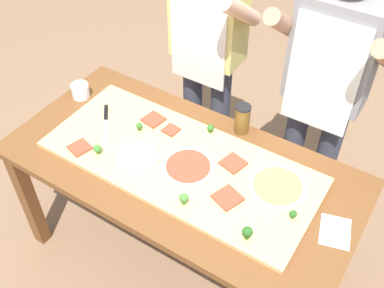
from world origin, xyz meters
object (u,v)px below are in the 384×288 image
pizza_whole_tomato_red (188,167)px  sauce_jar (242,119)px  cheese_crumble_f (133,134)px  broccoli_floret_back_right (139,126)px  recipe_note (335,232)px  pizza_slice_far_left (228,198)px  broccoli_floret_back_left (184,198)px  cheese_crumble_d (219,138)px  cook_left (207,42)px  cheese_crumble_a (193,197)px  cheese_crumble_b (261,153)px  flour_cup (81,91)px  cook_right (326,83)px  chefs_knife (106,120)px  prep_table (182,178)px  broccoli_floret_center_left (97,149)px  broccoli_floret_center_right (293,214)px  pizza_slice_far_right (153,119)px  pizza_slice_center (233,163)px  pizza_whole_cheese_artichoke (137,156)px  pizza_slice_near_left (171,130)px  broccoli_floret_front_left (210,128)px  pizza_slice_near_right (80,148)px  cheese_crumble_c (147,136)px  cheese_crumble_e (100,97)px  broccoli_floret_front_right (247,232)px

pizza_whole_tomato_red → sauce_jar: bearing=78.5°
pizza_whole_tomato_red → cheese_crumble_f: (-0.35, 0.04, -0.00)m
broccoli_floret_back_right → recipe_note: broccoli_floret_back_right is taller
pizza_slice_far_left → broccoli_floret_back_left: broccoli_floret_back_left is taller
cheese_crumble_d → cook_left: bearing=127.2°
cheese_crumble_a → cheese_crumble_b: size_ratio=0.70×
flour_cup → cook_right: cook_right is taller
pizza_slice_far_left → cheese_crumble_b: bearing=89.5°
broccoli_floret_back_left → chefs_knife: bearing=159.4°
prep_table → cheese_crumble_f: bearing=176.7°
pizza_whole_tomato_red → broccoli_floret_center_left: size_ratio=4.99×
broccoli_floret_center_right → cheese_crumble_d: size_ratio=2.61×
pizza_whole_tomato_red → sauce_jar: size_ratio=1.58×
pizza_slice_far_right → cheese_crumble_b: 0.58m
cheese_crumble_f → pizza_slice_center: bearing=10.6°
pizza_whole_tomato_red → pizza_whole_cheese_artichoke: same height
broccoli_floret_center_right → cook_right: size_ratio=0.03×
chefs_knife → recipe_note: (1.24, -0.01, -0.03)m
pizza_slice_near_left → broccoli_floret_front_left: bearing=29.4°
chefs_knife → pizza_whole_tomato_red: bearing=-5.5°
flour_cup → pizza_slice_near_right: bearing=-48.3°
pizza_slice_near_left → cheese_crumble_c: size_ratio=3.88×
broccoli_floret_back_right → pizza_slice_near_right: bearing=-122.1°
pizza_whole_tomato_red → broccoli_floret_center_right: bearing=-0.5°
pizza_whole_tomato_red → pizza_slice_far_right: pizza_whole_tomato_red is taller
pizza_slice_center → flour_cup: (-0.97, 0.02, 0.01)m
prep_table → cheese_crumble_f: (-0.30, 0.02, 0.13)m
broccoli_floret_back_right → recipe_note: (1.05, -0.04, -0.05)m
pizza_slice_far_right → cook_left: size_ratio=0.06×
cheese_crumble_e → flour_cup: flour_cup is taller
chefs_knife → broccoli_floret_center_right: bearing=-3.0°
broccoli_floret_center_left → cheese_crumble_a: broccoli_floret_center_left is taller
chefs_knife → cheese_crumble_b: 0.81m
flour_cup → cook_right: 1.30m
broccoli_floret_center_left → pizza_whole_cheese_artichoke: bearing=23.9°
pizza_whole_cheese_artichoke → cheese_crumble_b: (0.49, 0.33, 0.00)m
pizza_whole_tomato_red → cook_left: bearing=115.0°
broccoli_floret_center_left → broccoli_floret_front_right: bearing=-3.2°
sauce_jar → broccoli_floret_center_left: bearing=-132.7°
broccoli_floret_center_right → broccoli_floret_front_left: size_ratio=0.89×
pizza_slice_near_right → cheese_crumble_b: (0.76, 0.43, 0.00)m
cheese_crumble_b → cheese_crumble_f: cheese_crumble_b is taller
pizza_slice_far_right → cook_left: cook_left is taller
chefs_knife → broccoli_floret_center_left: (0.12, -0.20, 0.02)m
pizza_whole_cheese_artichoke → broccoli_floret_front_left: 0.39m
sauce_jar → cheese_crumble_e: bearing=-165.2°
broccoli_floret_center_right → cheese_crumble_f: 0.87m
broccoli_floret_back_left → broccoli_floret_back_right: (-0.45, 0.27, -0.01)m
cheese_crumble_c → sauce_jar: sauce_jar is taller
cook_right → broccoli_floret_front_right: bearing=-87.0°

